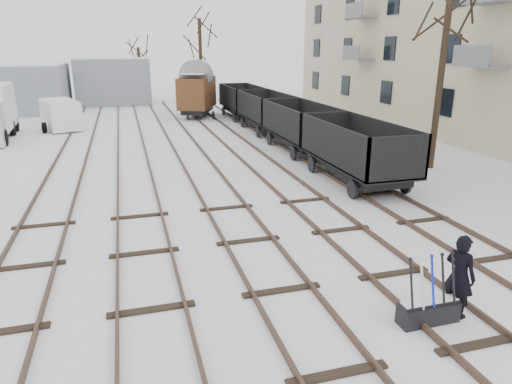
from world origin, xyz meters
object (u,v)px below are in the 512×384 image
box_van_wagon (197,92)px  panel_van (60,114)px  worker (460,276)px  freight_wagon_a (356,160)px  ground_frame (428,310)px

box_van_wagon → panel_van: box_van_wagon is taller
worker → box_van_wagon: bearing=-19.2°
freight_wagon_a → panel_van: bearing=127.4°
ground_frame → freight_wagon_a: (3.47, 9.84, 0.69)m
freight_wagon_a → box_van_wagon: (-3.42, 20.59, 1.09)m
box_van_wagon → worker: bearing=-66.4°
worker → freight_wagon_a: (2.72, 9.74, 0.05)m
panel_van → box_van_wagon: bearing=-1.0°
freight_wagon_a → box_van_wagon: size_ratio=1.20×
ground_frame → box_van_wagon: (0.05, 30.44, 1.78)m
box_van_wagon → ground_frame: bearing=-67.8°
freight_wagon_a → box_van_wagon: bearing=99.4°
ground_frame → worker: bearing=6.9°
ground_frame → freight_wagon_a: bearing=69.9°
worker → ground_frame: bearing=77.1°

